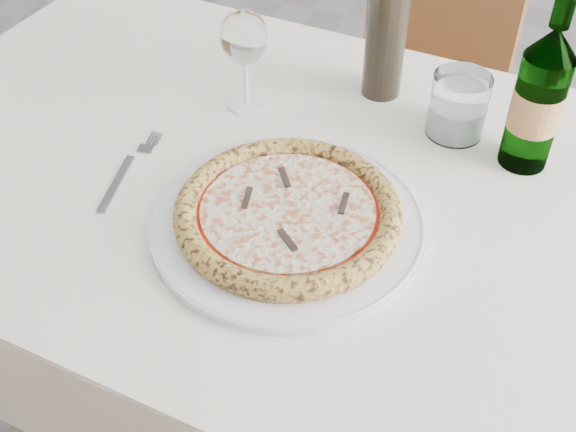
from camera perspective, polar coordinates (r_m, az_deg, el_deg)
name	(u,v)px	position (r m, az deg, el deg)	size (l,w,h in m)	color
floor	(367,375)	(1.74, 6.24, -12.40)	(5.00, 6.00, 0.02)	slate
dining_table	(311,229)	(1.08, 1.84, -1.02)	(1.45, 0.94, 0.76)	brown
chair_far	(423,52)	(1.79, 10.65, 12.65)	(0.45, 0.45, 0.93)	brown
plate	(288,222)	(0.94, 0.00, -0.50)	(0.36, 0.36, 0.02)	white
pizza	(288,212)	(0.93, 0.00, 0.28)	(0.30, 0.30, 0.03)	tan
fork	(126,171)	(1.06, -12.65, 3.46)	(0.03, 0.18, 0.00)	gray
wine_glass	(244,40)	(1.11, -3.49, 13.74)	(0.07, 0.07, 0.16)	white
tumbler	(458,109)	(1.11, 13.25, 8.21)	(0.09, 0.09, 0.10)	white
beer_bottle	(539,99)	(1.05, 19.19, 8.74)	(0.07, 0.07, 0.27)	#266220
wine_bottle	(386,31)	(1.16, 7.79, 14.32)	(0.06, 0.06, 0.26)	black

